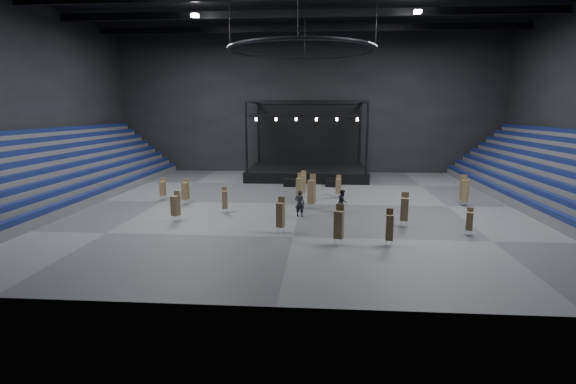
# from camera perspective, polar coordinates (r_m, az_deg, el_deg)

# --- Properties ---
(floor) EXTENTS (50.00, 50.00, 0.00)m
(floor) POSITION_cam_1_polar(r_m,az_deg,el_deg) (39.31, 1.66, -1.51)
(floor) COLOR #4F5052
(floor) RESTS_ON ground
(wall_back) EXTENTS (50.00, 0.20, 18.00)m
(wall_back) POSITION_cam_1_polar(r_m,az_deg,el_deg) (59.46, 2.72, 11.24)
(wall_back) COLOR black
(wall_back) RESTS_ON ground
(wall_front) EXTENTS (50.00, 0.20, 18.00)m
(wall_front) POSITION_cam_1_polar(r_m,az_deg,el_deg) (17.54, -1.64, 13.37)
(wall_front) COLOR black
(wall_front) RESTS_ON ground
(wall_left) EXTENTS (0.20, 42.00, 18.00)m
(wall_left) POSITION_cam_1_polar(r_m,az_deg,el_deg) (46.88, -31.01, 10.04)
(wall_left) COLOR black
(wall_left) RESTS_ON ground
(bleachers_left) EXTENTS (7.20, 40.00, 6.40)m
(bleachers_left) POSITION_cam_1_polar(r_m,az_deg,el_deg) (46.16, -28.09, 1.23)
(bleachers_left) COLOR #515153
(bleachers_left) RESTS_ON floor
(stage) EXTENTS (14.00, 10.00, 9.20)m
(stage) POSITION_cam_1_polar(r_m,az_deg,el_deg) (55.09, 2.50, 3.44)
(stage) COLOR black
(stage) RESTS_ON floor
(truss_ring) EXTENTS (12.30, 12.30, 5.15)m
(truss_ring) POSITION_cam_1_polar(r_m,az_deg,el_deg) (38.78, 1.77, 17.65)
(truss_ring) COLOR black
(truss_ring) RESTS_ON ceiling
(flight_case_left) EXTENTS (1.30, 0.73, 0.84)m
(flight_case_left) POSITION_cam_1_polar(r_m,az_deg,el_deg) (48.00, 0.20, 1.18)
(flight_case_left) COLOR black
(flight_case_left) RESTS_ON floor
(flight_case_mid) EXTENTS (1.17, 0.91, 0.70)m
(flight_case_mid) POSITION_cam_1_polar(r_m,az_deg,el_deg) (48.11, 5.45, 1.06)
(flight_case_mid) COLOR black
(flight_case_mid) RESTS_ON floor
(flight_case_right) EXTENTS (1.27, 0.66, 0.83)m
(flight_case_right) POSITION_cam_1_polar(r_m,az_deg,el_deg) (48.88, 5.60, 1.29)
(flight_case_right) COLOR black
(flight_case_right) RESTS_ON floor
(chair_stack_0) EXTENTS (0.60, 0.60, 2.64)m
(chair_stack_0) POSITION_cam_1_polar(r_m,az_deg,el_deg) (41.33, 21.48, 0.30)
(chair_stack_0) COLOR silver
(chair_stack_0) RESTS_ON floor
(chair_stack_1) EXTENTS (0.51, 0.51, 2.11)m
(chair_stack_1) POSITION_cam_1_polar(r_m,az_deg,el_deg) (35.98, -8.05, -0.93)
(chair_stack_1) COLOR silver
(chair_stack_1) RESTS_ON floor
(chair_stack_2) EXTENTS (0.63, 0.63, 2.43)m
(chair_stack_2) POSITION_cam_1_polar(r_m,az_deg,el_deg) (32.46, 14.57, -2.06)
(chair_stack_2) COLOR silver
(chair_stack_2) RESTS_ON floor
(chair_stack_3) EXTENTS (0.71, 0.71, 2.87)m
(chair_stack_3) POSITION_cam_1_polar(r_m,az_deg,el_deg) (37.22, 3.02, 0.12)
(chair_stack_3) COLOR silver
(chair_stack_3) RESTS_ON floor
(chair_stack_4) EXTENTS (0.70, 0.70, 2.52)m
(chair_stack_4) POSITION_cam_1_polar(r_m,az_deg,el_deg) (41.98, 1.86, 1.09)
(chair_stack_4) COLOR silver
(chair_stack_4) RESTS_ON floor
(chair_stack_5) EXTENTS (0.59, 0.59, 2.65)m
(chair_stack_5) POSITION_cam_1_polar(r_m,az_deg,el_deg) (39.52, 1.46, 0.56)
(chair_stack_5) COLOR silver
(chair_stack_5) RESTS_ON floor
(chair_stack_6) EXTENTS (0.64, 0.64, 2.53)m
(chair_stack_6) POSITION_cam_1_polar(r_m,az_deg,el_deg) (27.31, 6.48, -4.05)
(chair_stack_6) COLOR silver
(chair_stack_6) RESTS_ON floor
(chair_stack_7) EXTENTS (0.67, 0.67, 2.25)m
(chair_stack_7) POSITION_cam_1_polar(r_m,az_deg,el_deg) (33.95, -14.10, -1.64)
(chair_stack_7) COLOR silver
(chair_stack_7) RESTS_ON floor
(chair_stack_8) EXTENTS (0.52, 0.52, 1.81)m
(chair_stack_8) POSITION_cam_1_polar(r_m,az_deg,el_deg) (31.64, 22.06, -3.39)
(chair_stack_8) COLOR silver
(chair_stack_8) RESTS_ON floor
(chair_stack_9) EXTENTS (0.57, 0.57, 2.28)m
(chair_stack_9) POSITION_cam_1_polar(r_m,az_deg,el_deg) (41.17, 21.55, -0.02)
(chair_stack_9) COLOR silver
(chair_stack_9) RESTS_ON floor
(chair_stack_10) EXTENTS (0.44, 0.44, 2.28)m
(chair_stack_10) POSITION_cam_1_polar(r_m,az_deg,el_deg) (27.71, 12.76, -4.34)
(chair_stack_10) COLOR silver
(chair_stack_10) RESTS_ON floor
(chair_stack_11) EXTENTS (0.48, 0.48, 1.99)m
(chair_stack_11) POSITION_cam_1_polar(r_m,az_deg,el_deg) (42.48, -15.62, 0.48)
(chair_stack_11) COLOR silver
(chair_stack_11) RESTS_ON floor
(chair_stack_12) EXTENTS (0.53, 0.53, 2.11)m
(chair_stack_12) POSITION_cam_1_polar(r_m,az_deg,el_deg) (42.15, 6.41, 0.79)
(chair_stack_12) COLOR silver
(chair_stack_12) RESTS_ON floor
(chair_stack_13) EXTENTS (0.59, 0.59, 2.43)m
(chair_stack_13) POSITION_cam_1_polar(r_m,az_deg,el_deg) (29.85, -0.96, -2.85)
(chair_stack_13) COLOR silver
(chair_stack_13) RESTS_ON floor
(chair_stack_14) EXTENTS (0.64, 0.64, 2.24)m
(chair_stack_14) POSITION_cam_1_polar(r_m,az_deg,el_deg) (39.99, -12.89, 0.19)
(chair_stack_14) COLOR silver
(chair_stack_14) RESTS_ON floor
(man_center) EXTENTS (0.84, 0.64, 2.05)m
(man_center) POSITION_cam_1_polar(r_m,az_deg,el_deg) (34.45, 1.50, -1.45)
(man_center) COLOR black
(man_center) RESTS_ON floor
(crew_member) EXTENTS (0.83, 1.00, 1.89)m
(crew_member) POSITION_cam_1_polar(r_m,az_deg,el_deg) (35.92, 6.96, -1.17)
(crew_member) COLOR black
(crew_member) RESTS_ON floor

